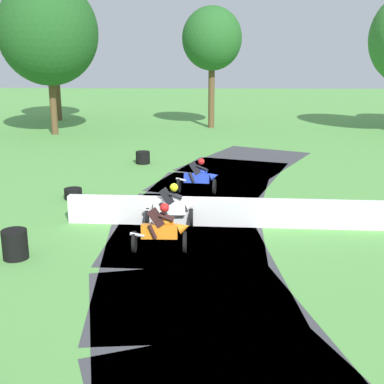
{
  "coord_description": "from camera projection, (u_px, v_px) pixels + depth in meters",
  "views": [
    {
      "loc": [
        0.57,
        -15.81,
        5.45
      ],
      "look_at": [
        0.07,
        0.69,
        0.9
      ],
      "focal_mm": 48.65,
      "sensor_mm": 36.0,
      "label": 1
    }
  ],
  "objects": [
    {
      "name": "motorcycle_lead_blue",
      "position": [
        199.0,
        177.0,
        20.29
      ],
      "size": [
        1.71,
        0.95,
        1.42
      ],
      "color": "black",
      "rests_on": "ground"
    },
    {
      "name": "safety_barrier",
      "position": [
        342.0,
        215.0,
        16.23
      ],
      "size": [
        17.44,
        1.08,
        0.9
      ],
      "primitive_type": "cube",
      "rotation": [
        0.0,
        0.0,
        4.67
      ],
      "color": "white",
      "rests_on": "ground"
    },
    {
      "name": "motorcycle_chase_white",
      "position": [
        172.0,
        206.0,
        16.4
      ],
      "size": [
        1.68,
        0.69,
        1.42
      ],
      "color": "black",
      "rests_on": "ground"
    },
    {
      "name": "track_asphalt",
      "position": [
        219.0,
        225.0,
        16.63
      ],
      "size": [
        8.69,
        28.41,
        0.01
      ],
      "color": "#3D3D42",
      "rests_on": "ground"
    },
    {
      "name": "tire_stack_mid_b",
      "position": [
        15.0,
        244.0,
        13.91
      ],
      "size": [
        0.68,
        0.68,
        0.8
      ],
      "color": "black",
      "rests_on": "ground"
    },
    {
      "name": "tree_behind_barrier",
      "position": [
        212.0,
        39.0,
        35.76
      ],
      "size": [
        4.13,
        4.13,
        8.32
      ],
      "color": "brown",
      "rests_on": "ground"
    },
    {
      "name": "ground_plane",
      "position": [
        189.0,
        225.0,
        16.7
      ],
      "size": [
        120.0,
        120.0,
        0.0
      ],
      "primitive_type": "plane",
      "color": "#569947"
    },
    {
      "name": "tire_stack_mid_a",
      "position": [
        73.0,
        194.0,
        19.54
      ],
      "size": [
        0.66,
        0.66,
        0.4
      ],
      "color": "black",
      "rests_on": "ground"
    },
    {
      "name": "motorcycle_trailing_orange",
      "position": [
        162.0,
        229.0,
        14.32
      ],
      "size": [
        1.68,
        0.7,
        1.43
      ],
      "color": "black",
      "rests_on": "ground"
    },
    {
      "name": "tree_far_right",
      "position": [
        48.0,
        33.0,
        32.72
      ],
      "size": [
        6.27,
        6.27,
        9.75
      ],
      "color": "brown",
      "rests_on": "ground"
    },
    {
      "name": "tree_distant",
      "position": [
        54.0,
        39.0,
        39.56
      ],
      "size": [
        5.17,
        5.17,
        8.95
      ],
      "color": "brown",
      "rests_on": "ground"
    },
    {
      "name": "tire_stack_near",
      "position": [
        143.0,
        158.0,
        25.54
      ],
      "size": [
        0.69,
        0.69,
        0.6
      ],
      "color": "black",
      "rests_on": "ground"
    }
  ]
}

